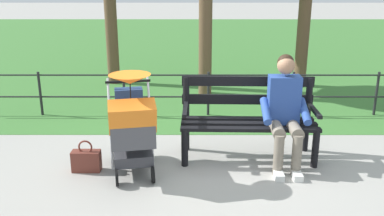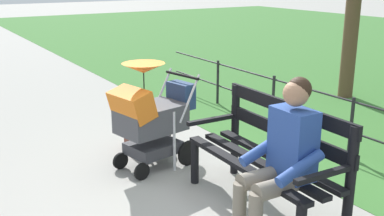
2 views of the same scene
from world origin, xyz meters
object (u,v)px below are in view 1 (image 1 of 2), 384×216
object	(u,v)px
park_bench	(248,115)
person_on_bench	(285,108)
handbag	(86,160)
stroller	(132,123)

from	to	relation	value
park_bench	person_on_bench	size ratio (longest dim) A/B	1.26
handbag	person_on_bench	bearing A→B (deg)	-174.62
person_on_bench	handbag	distance (m)	2.33
handbag	park_bench	bearing A→B (deg)	-166.88
park_bench	handbag	world-z (taller)	park_bench
stroller	handbag	world-z (taller)	stroller
park_bench	stroller	size ratio (longest dim) A/B	1.40
park_bench	stroller	world-z (taller)	stroller
person_on_bench	stroller	xyz separation A→B (m)	(1.72, 0.27, -0.08)
park_bench	handbag	bearing A→B (deg)	13.12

